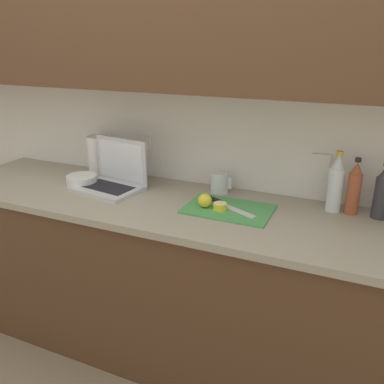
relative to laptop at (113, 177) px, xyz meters
name	(u,v)px	position (x,y,z in m)	size (l,w,h in m)	color
ground_plane	(163,344)	(0.31, -0.07, -0.96)	(12.00, 12.00, 0.00)	#847056
wall_back	(179,59)	(0.31, 0.19, 0.60)	(5.20, 0.38, 2.60)	white
counter_unit	(157,275)	(0.28, -0.06, -0.50)	(2.44, 0.65, 0.90)	brown
laptop	(113,177)	(0.00, 0.00, 0.00)	(0.37, 0.30, 0.26)	silver
cutting_board	(228,209)	(0.67, -0.04, -0.06)	(0.41, 0.28, 0.01)	#4C9E51
knife	(221,203)	(0.62, 0.00, -0.05)	(0.29, 0.16, 0.02)	silver
lemon_half_cut	(220,206)	(0.63, -0.06, -0.04)	(0.06, 0.06, 0.03)	yellow
lemon_whole_beside	(205,200)	(0.56, -0.06, -0.02)	(0.07, 0.07, 0.07)	yellow
bottle_green_soda	(336,184)	(1.12, 0.15, 0.07)	(0.07, 0.07, 0.29)	silver
bottle_oil_tall	(354,189)	(1.20, 0.15, 0.06)	(0.06, 0.06, 0.27)	#A34C2D
bottle_water_clear	(383,193)	(1.32, 0.15, 0.06)	(0.07, 0.07, 0.26)	#333338
measuring_cup	(220,182)	(0.54, 0.17, -0.01)	(0.11, 0.09, 0.11)	silver
bowl_white	(82,180)	(-0.19, -0.03, -0.03)	(0.16, 0.16, 0.06)	white
paper_towel_roll	(98,155)	(-0.22, 0.18, 0.05)	(0.12, 0.12, 0.23)	white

